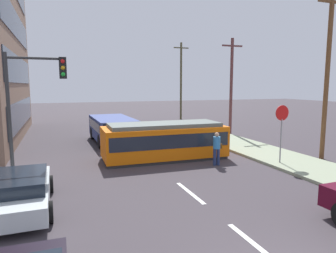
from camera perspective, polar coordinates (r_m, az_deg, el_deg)
The scene contains 15 objects.
ground_plane at distance 15.25m, azimuth -2.07°, elevation -7.45°, with size 120.00×120.00×0.00m, color #3F383E.
sidewalk_curb_right at distance 15.62m, azimuth 27.78°, elevation -7.73°, with size 3.20×36.00×0.14m, color #94A080.
lane_stripe_1 at distance 8.52m, azimuth 15.98°, elevation -20.51°, with size 0.16×2.40×0.01m, color silver.
lane_stripe_2 at distance 11.69m, azimuth 4.14°, elevation -12.24°, with size 0.16×2.40×0.01m, color silver.
lane_stripe_3 at distance 22.26m, azimuth -7.98°, elevation -2.67°, with size 0.16×2.40×0.01m, color silver.
lane_stripe_4 at distance 28.08m, azimuth -10.56°, elevation -0.57°, with size 0.16×2.40×0.01m, color silver.
streetcar_tram at distance 16.62m, azimuth -0.66°, elevation -2.58°, with size 6.68×2.68×1.97m.
city_bus at distance 21.67m, azimuth -10.32°, elevation -0.31°, with size 2.66×5.76×1.75m.
pedestrian_crossing at distance 15.44m, azimuth 9.10°, elevation -3.76°, with size 0.50×0.36×1.67m.
parked_sedan_mid at distance 11.06m, azimuth -25.91°, elevation -10.80°, with size 1.98×4.55×1.19m.
stop_sign at distance 16.09m, azimuth 20.50°, elevation 0.82°, with size 0.76×0.07×2.88m.
traffic_light_mast at distance 12.95m, azimuth -24.14°, elevation 5.34°, with size 2.23×0.33×5.22m.
utility_pole_near at distance 18.34m, azimuth 27.63°, elevation 8.75°, with size 1.80×0.24×8.83m.
utility_pole_mid at distance 25.23m, azimuth 11.74°, elevation 7.63°, with size 1.80×0.24×7.68m.
utility_pole_far at distance 35.95m, azimuth 2.45°, elevation 8.71°, with size 1.80×0.24×8.86m.
Camera 1 is at (-4.53, -4.01, 3.99)m, focal length 32.59 mm.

